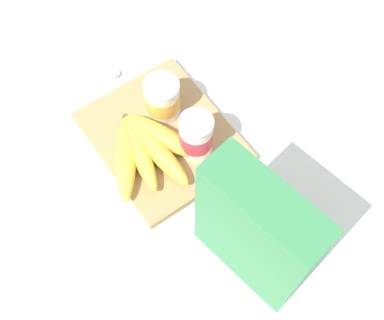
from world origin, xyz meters
name	(u,v)px	position (x,y,z in m)	size (l,w,h in m)	color
ground_plane	(163,139)	(0.00, 0.00, 0.00)	(2.40, 2.40, 0.00)	silver
cutting_board	(162,137)	(0.00, 0.00, 0.01)	(0.29, 0.24, 0.02)	tan
cereal_box	(256,233)	(0.28, -0.01, 0.13)	(0.19, 0.07, 0.27)	#38844C
yogurt_cup_front	(162,98)	(-0.04, 0.03, 0.06)	(0.07, 0.07, 0.08)	white
yogurt_cup_back	(196,136)	(0.06, 0.04, 0.07)	(0.06, 0.06, 0.09)	white
banana_bunch	(146,148)	(0.02, -0.05, 0.04)	(0.20, 0.19, 0.04)	yellow
spoon	(100,72)	(-0.21, -0.02, 0.01)	(0.10, 0.11, 0.01)	silver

